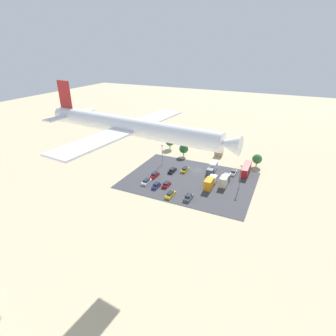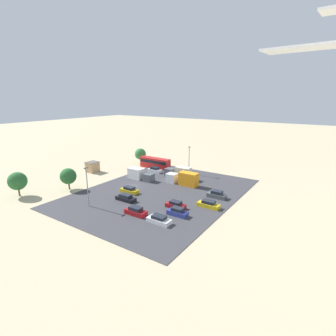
# 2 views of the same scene
# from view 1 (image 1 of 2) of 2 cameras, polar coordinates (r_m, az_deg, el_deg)

# --- Properties ---
(ground_plane) EXTENTS (400.00, 400.00, 0.00)m
(ground_plane) POSITION_cam_1_polar(r_m,az_deg,el_deg) (102.85, 6.47, -0.55)
(ground_plane) COLOR tan
(parking_lot_surface) EXTENTS (45.09, 33.78, 0.08)m
(parking_lot_surface) POSITION_cam_1_polar(r_m,az_deg,el_deg) (95.36, 4.70, -2.61)
(parking_lot_surface) COLOR #38383D
(parking_lot_surface) RESTS_ON ground
(shed_building) EXTENTS (3.49, 3.25, 3.11)m
(shed_building) POSITION_cam_1_polar(r_m,az_deg,el_deg) (118.19, 11.03, 3.46)
(shed_building) COLOR tan
(shed_building) RESTS_ON ground
(bus) EXTENTS (2.52, 10.39, 3.25)m
(bus) POSITION_cam_1_polar(r_m,az_deg,el_deg) (103.73, 16.64, -0.15)
(bus) COLOR red
(bus) RESTS_ON ground
(parked_car_0) EXTENTS (1.86, 4.46, 1.62)m
(parked_car_0) POSITION_cam_1_polar(r_m,az_deg,el_deg) (97.22, -2.91, -1.51)
(parked_car_0) COLOR maroon
(parked_car_0) RESTS_ON ground
(parked_car_1) EXTENTS (1.86, 4.69, 1.44)m
(parked_car_1) POSITION_cam_1_polar(r_m,az_deg,el_deg) (100.80, 0.95, -0.51)
(parked_car_1) COLOR black
(parked_car_1) RESTS_ON ground
(parked_car_2) EXTENTS (1.97, 4.24, 1.64)m
(parked_car_2) POSITION_cam_1_polar(r_m,az_deg,el_deg) (83.57, 4.46, -6.35)
(parked_car_2) COLOR #4C5156
(parked_car_2) RESTS_ON ground
(parked_car_3) EXTENTS (1.85, 4.11, 1.46)m
(parked_car_3) POSITION_cam_1_polar(r_m,az_deg,el_deg) (90.73, -0.34, -3.60)
(parked_car_3) COLOR maroon
(parked_car_3) RESTS_ON ground
(parked_car_4) EXTENTS (1.76, 4.01, 1.57)m
(parked_car_4) POSITION_cam_1_polar(r_m,az_deg,el_deg) (90.11, -2.55, -3.81)
(parked_car_4) COLOR navy
(parked_car_4) RESTS_ON ground
(parked_car_5) EXTENTS (1.74, 4.31, 1.60)m
(parked_car_5) POSITION_cam_1_polar(r_m,az_deg,el_deg) (102.18, 14.05, -0.90)
(parked_car_5) COLOR silver
(parked_car_5) RESTS_ON ground
(parked_car_6) EXTENTS (1.87, 4.48, 1.50)m
(parked_car_6) POSITION_cam_1_polar(r_m,az_deg,el_deg) (101.55, 3.70, -0.34)
(parked_car_6) COLOR gold
(parked_car_6) RESTS_ON ground
(parked_car_7) EXTENTS (1.94, 4.50, 1.41)m
(parked_car_7) POSITION_cam_1_polar(r_m,az_deg,el_deg) (92.96, -4.69, -2.95)
(parked_car_7) COLOR silver
(parked_car_7) RESTS_ON ground
(parked_car_8) EXTENTS (1.79, 4.65, 1.45)m
(parked_car_8) POSITION_cam_1_polar(r_m,az_deg,el_deg) (84.94, 0.51, -5.76)
(parked_car_8) COLOR gold
(parked_car_8) RESTS_ON ground
(parked_truck_0) EXTENTS (2.43, 8.76, 3.41)m
(parked_truck_0) POSITION_cam_1_polar(r_m,az_deg,el_deg) (91.20, 9.14, -3.10)
(parked_truck_0) COLOR silver
(parked_truck_0) RESTS_ON ground
(parked_truck_1) EXTENTS (2.40, 7.80, 2.95)m
(parked_truck_1) POSITION_cam_1_polar(r_m,az_deg,el_deg) (102.74, 9.64, 0.09)
(parked_truck_1) COLOR #4C5156
(parked_truck_1) RESTS_ON ground
(parked_truck_2) EXTENTS (2.34, 7.74, 3.35)m
(parked_truck_2) POSITION_cam_1_polar(r_m,az_deg,el_deg) (93.67, 12.21, -2.60)
(parked_truck_2) COLOR #4C5156
(parked_truck_2) RESTS_ON ground
(tree_near_shed) EXTENTS (3.93, 3.93, 5.34)m
(tree_near_shed) POSITION_cam_1_polar(r_m,az_deg,el_deg) (114.76, 3.45, 4.19)
(tree_near_shed) COLOR brown
(tree_near_shed) RESTS_ON ground
(tree_apron_mid) EXTENTS (3.85, 3.85, 5.10)m
(tree_apron_mid) POSITION_cam_1_polar(r_m,az_deg,el_deg) (110.53, 18.83, 1.88)
(tree_apron_mid) COLOR brown
(tree_apron_mid) RESTS_ON ground
(tree_apron_far) EXTENTS (4.15, 4.15, 5.68)m
(tree_apron_far) POSITION_cam_1_polar(r_m,az_deg,el_deg) (122.99, 0.43, 5.81)
(tree_apron_far) COLOR brown
(tree_apron_far) RESTS_ON ground
(light_pole_lot_centre) EXTENTS (0.90, 0.28, 8.33)m
(light_pole_lot_centre) POSITION_cam_1_polar(r_m,az_deg,el_deg) (105.35, -1.27, 3.03)
(light_pole_lot_centre) COLOR gray
(light_pole_lot_centre) RESTS_ON ground
(light_pole_lot_edge) EXTENTS (0.90, 0.28, 8.19)m
(light_pole_lot_edge) POSITION_cam_1_polar(r_m,az_deg,el_deg) (91.45, 15.52, -1.58)
(light_pole_lot_edge) COLOR gray
(light_pole_lot_edge) RESTS_ON ground
(airplane) EXTENTS (41.50, 34.97, 9.18)m
(airplane) POSITION_cam_1_polar(r_m,az_deg,el_deg) (51.48, -7.85, 8.87)
(airplane) COLOR white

